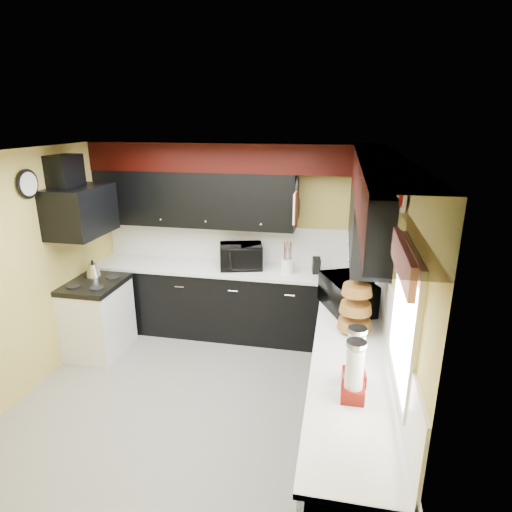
{
  "coord_description": "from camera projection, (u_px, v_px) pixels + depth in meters",
  "views": [
    {
      "loc": [
        1.33,
        -3.53,
        2.79
      ],
      "look_at": [
        0.46,
        0.85,
        1.34
      ],
      "focal_mm": 30.0,
      "sensor_mm": 36.0,
      "label": 1
    }
  ],
  "objects": [
    {
      "name": "microwave",
      "position": [
        348.0,
        294.0,
        4.27
      ],
      "size": [
        0.62,
        0.71,
        0.33
      ],
      "primitive_type": "imported",
      "rotation": [
        0.0,
        0.0,
        2.0
      ],
      "color": "black",
      "rests_on": "counter_right"
    },
    {
      "name": "toaster_oven",
      "position": [
        241.0,
        256.0,
        5.47
      ],
      "size": [
        0.63,
        0.57,
        0.31
      ],
      "primitive_type": "imported",
      "rotation": [
        0.0,
        0.0,
        0.26
      ],
      "color": "black",
      "rests_on": "counter_back"
    },
    {
      "name": "upper_right",
      "position": [
        368.0,
        219.0,
        4.38
      ],
      "size": [
        0.35,
        1.8,
        0.7
      ],
      "primitive_type": "cube",
      "color": "black",
      "rests_on": "wall_right"
    },
    {
      "name": "baskets",
      "position": [
        356.0,
        307.0,
        3.8
      ],
      "size": [
        0.27,
        0.27,
        0.5
      ],
      "primitive_type": null,
      "color": "brown",
      "rests_on": "upper_right"
    },
    {
      "name": "cab_back",
      "position": [
        232.0,
        303.0,
        5.66
      ],
      "size": [
        3.6,
        0.6,
        0.9
      ],
      "primitive_type": "cube",
      "color": "black",
      "rests_on": "ground"
    },
    {
      "name": "kettle",
      "position": [
        93.0,
        270.0,
        5.25
      ],
      "size": [
        0.2,
        0.2,
        0.16
      ],
      "primitive_type": null,
      "rotation": [
        0.0,
        0.0,
        0.12
      ],
      "color": "#A3A3A7",
      "rests_on": "cooktop"
    },
    {
      "name": "clock",
      "position": [
        27.0,
        184.0,
        4.3
      ],
      "size": [
        0.03,
        0.3,
        0.3
      ],
      "primitive_type": null,
      "color": "black",
      "rests_on": "wall_left"
    },
    {
      "name": "splash_right",
      "position": [
        388.0,
        311.0,
        3.7
      ],
      "size": [
        0.02,
        3.6,
        0.5
      ],
      "primitive_type": "cube",
      "color": "white",
      "rests_on": "counter_right"
    },
    {
      "name": "pan_top",
      "position": [
        297.0,
        187.0,
        5.07
      ],
      "size": [
        0.03,
        0.22,
        0.4
      ],
      "primitive_type": null,
      "color": "black",
      "rests_on": "upper_back"
    },
    {
      "name": "deco_plate",
      "position": [
        403.0,
        196.0,
        3.05
      ],
      "size": [
        0.03,
        0.24,
        0.24
      ],
      "primitive_type": null,
      "color": "white",
      "rests_on": "wall_right"
    },
    {
      "name": "knife_block",
      "position": [
        316.0,
        266.0,
        5.28
      ],
      "size": [
        0.11,
        0.14,
        0.2
      ],
      "primitive_type": "cube",
      "rotation": [
        0.0,
        0.0,
        0.17
      ],
      "color": "black",
      "rests_on": "counter_back"
    },
    {
      "name": "stove",
      "position": [
        98.0,
        319.0,
        5.24
      ],
      "size": [
        0.6,
        0.75,
        0.86
      ],
      "primitive_type": "cube",
      "color": "white",
      "rests_on": "ground"
    },
    {
      "name": "ceiling",
      "position": [
        184.0,
        153.0,
        3.63
      ],
      "size": [
        3.6,
        3.6,
        0.06
      ],
      "primitive_type": "cube",
      "color": "white",
      "rests_on": "wall_back"
    },
    {
      "name": "soffit_right",
      "position": [
        381.0,
        182.0,
        3.21
      ],
      "size": [
        0.36,
        3.24,
        0.35
      ],
      "primitive_type": "cube",
      "color": "black",
      "rests_on": "wall_right"
    },
    {
      "name": "wall_back",
      "position": [
        236.0,
        239.0,
        5.69
      ],
      "size": [
        3.6,
        0.06,
        2.5
      ],
      "primitive_type": "cube",
      "color": "#E0C666",
      "rests_on": "ground"
    },
    {
      "name": "splash_back",
      "position": [
        236.0,
        243.0,
        5.7
      ],
      "size": [
        3.6,
        0.02,
        0.5
      ],
      "primitive_type": "cube",
      "color": "white",
      "rests_on": "counter_back"
    },
    {
      "name": "utensil_crock",
      "position": [
        287.0,
        266.0,
        5.31
      ],
      "size": [
        0.19,
        0.19,
        0.17
      ],
      "primitive_type": "cylinder",
      "rotation": [
        0.0,
        0.0,
        -0.26
      ],
      "color": "white",
      "rests_on": "counter_back"
    },
    {
      "name": "cooktop",
      "position": [
        94.0,
        284.0,
        5.1
      ],
      "size": [
        0.62,
        0.77,
        0.06
      ],
      "primitive_type": "cube",
      "color": "black",
      "rests_on": "stove"
    },
    {
      "name": "valance",
      "position": [
        403.0,
        260.0,
        2.64
      ],
      "size": [
        0.04,
        0.88,
        0.2
      ],
      "primitive_type": "cube",
      "color": "red",
      "rests_on": "wall_right"
    },
    {
      "name": "upper_back",
      "position": [
        194.0,
        199.0,
        5.45
      ],
      "size": [
        2.6,
        0.35,
        0.7
      ],
      "primitive_type": "cube",
      "color": "black",
      "rests_on": "wall_back"
    },
    {
      "name": "pan_low",
      "position": [
        298.0,
        208.0,
        5.28
      ],
      "size": [
        0.03,
        0.24,
        0.42
      ],
      "primitive_type": null,
      "color": "black",
      "rests_on": "upper_back"
    },
    {
      "name": "hood",
      "position": [
        81.0,
        211.0,
        4.84
      ],
      "size": [
        0.5,
        0.78,
        0.55
      ],
      "primitive_type": "cube",
      "color": "black",
      "rests_on": "wall_left"
    },
    {
      "name": "dispenser_a",
      "position": [
        355.0,
        357.0,
        3.05
      ],
      "size": [
        0.17,
        0.17,
        0.43
      ],
      "primitive_type": null,
      "rotation": [
        0.0,
        0.0,
        0.1
      ],
      "color": "#5E0D00",
      "rests_on": "counter_right"
    },
    {
      "name": "dispenser_b",
      "position": [
        354.0,
        372.0,
        2.87
      ],
      "size": [
        0.16,
        0.16,
        0.43
      ],
      "primitive_type": null,
      "rotation": [
        0.0,
        0.0,
        -0.01
      ],
      "color": "#660000",
      "rests_on": "counter_right"
    },
    {
      "name": "counter_back",
      "position": [
        231.0,
        269.0,
        5.51
      ],
      "size": [
        3.62,
        0.64,
        0.04
      ],
      "primitive_type": "cube",
      "color": "white",
      "rests_on": "cab_back"
    },
    {
      "name": "wall_left",
      "position": [
        22.0,
        276.0,
        4.35
      ],
      "size": [
        0.06,
        3.6,
        2.5
      ],
      "primitive_type": "cube",
      "color": "#E0C666",
      "rests_on": "ground"
    },
    {
      "name": "ground",
      "position": [
        196.0,
        402.0,
        4.4
      ],
      "size": [
        3.6,
        3.6,
        0.0
      ],
      "primitive_type": "plane",
      "color": "gray",
      "rests_on": "ground"
    },
    {
      "name": "wall_right",
      "position": [
        389.0,
        305.0,
        3.68
      ],
      "size": [
        0.06,
        3.6,
        2.5
      ],
      "primitive_type": "cube",
      "color": "#E0C666",
      "rests_on": "ground"
    },
    {
      "name": "counter_right",
      "position": [
        352.0,
        353.0,
        3.56
      ],
      "size": [
        0.64,
        3.02,
        0.04
      ],
      "primitive_type": "cube",
      "color": "white",
      "rests_on": "cab_right"
    },
    {
      "name": "cab_right",
      "position": [
        348.0,
        401.0,
        3.7
      ],
      "size": [
        0.6,
        3.0,
        0.9
      ],
      "primitive_type": "cube",
      "color": "black",
      "rests_on": "ground"
    },
    {
      "name": "pan_mid",
      "position": [
        296.0,
        210.0,
        5.03
      ],
      "size": [
        0.03,
        0.28,
        0.46
      ],
      "primitive_type": null,
      "color": "black",
      "rests_on": "upper_back"
    },
    {
      "name": "hood_duct",
      "position": [
        65.0,
        173.0,
        4.73
      ],
      "size": [
        0.24,
        0.4,
        0.4
      ],
      "primitive_type": "cube",
      "color": "black",
      "rests_on": "wall_left"
    },
    {
      "name": "soffit_back",
      "position": [
        231.0,
        157.0,
        5.19
      ],
      "size": [
        3.6,
        0.36,
        0.35
      ],
      "primitive_type": "cube",
      "color": "black",
      "rests_on": "wall_back"
    },
    {
      "name": "window",
      "position": [
        405.0,
        319.0,
        2.75
      ],
      "size": [
        0.03,
        0.86,
        0.96
      ],
      "primitive_type": null,
      "color": "white",
      "rests_on": "wall_right"
    },
    {
      "name": "cut_board",
      "position": [
        295.0,
        208.0,
        4.9
      ],
      "size": [
        0.03,
        0.26,
        0.35
      ],
      "primitive_type": "cube",
      "color": "white",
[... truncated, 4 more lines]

